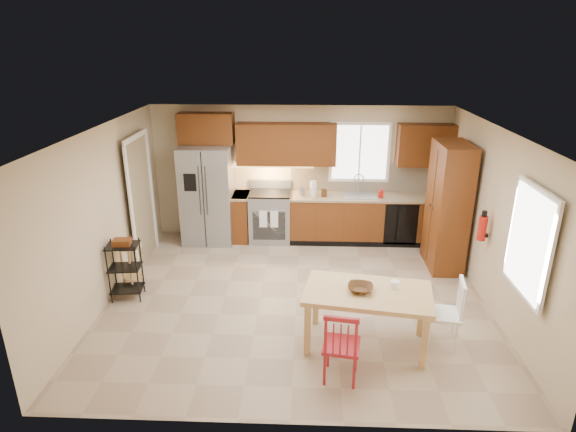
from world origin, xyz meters
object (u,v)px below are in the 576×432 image
(table_jar, at_px, (395,286))
(chair_white, at_px, (443,313))
(pantry, at_px, (448,207))
(fire_extinguisher, at_px, (482,228))
(chair_red, at_px, (342,344))
(utility_cart, at_px, (126,270))
(bar_stool, at_px, (132,267))
(range_stove, at_px, (270,217))
(soap_bottle, at_px, (381,193))
(table_bowl, at_px, (360,291))
(refrigerator, at_px, (208,195))
(dining_table, at_px, (366,319))

(table_jar, bearing_deg, chair_white, -4.19)
(pantry, bearing_deg, fire_extinguisher, -79.22)
(chair_red, bearing_deg, utility_cart, 160.35)
(chair_red, relative_size, chair_white, 1.00)
(fire_extinguisher, height_order, bar_stool, fire_extinguisher)
(chair_red, bearing_deg, range_stove, 114.70)
(soap_bottle, distance_m, table_jar, 3.13)
(fire_extinguisher, distance_m, utility_cart, 5.18)
(chair_white, bearing_deg, pantry, -5.35)
(soap_bottle, relative_size, bar_stool, 0.25)
(pantry, bearing_deg, table_jar, -118.55)
(chair_white, distance_m, table_bowl, 1.09)
(chair_red, relative_size, table_jar, 7.06)
(chair_red, xyz_separation_m, table_bowl, (0.25, 0.65, 0.30))
(utility_cart, bearing_deg, refrigerator, 63.90)
(soap_bottle, height_order, chair_red, soap_bottle)
(range_stove, distance_m, bar_stool, 2.81)
(range_stove, bearing_deg, dining_table, -66.40)
(chair_red, bearing_deg, soap_bottle, 85.59)
(chair_white, bearing_deg, bar_stool, 83.41)
(dining_table, distance_m, chair_white, 0.95)
(table_bowl, distance_m, bar_stool, 3.56)
(table_bowl, height_order, table_jar, table_jar)
(soap_bottle, xyz_separation_m, table_bowl, (-0.68, -3.21, -0.24))
(range_stove, xyz_separation_m, table_bowl, (1.35, -3.30, 0.29))
(chair_red, height_order, utility_cart, chair_red)
(soap_bottle, xyz_separation_m, bar_stool, (-3.98, -1.93, -0.62))
(table_bowl, bearing_deg, refrigerator, 127.63)
(pantry, height_order, table_bowl, pantry)
(soap_bottle, xyz_separation_m, dining_table, (-0.59, -3.21, -0.62))
(refrigerator, xyz_separation_m, chair_white, (3.54, -3.19, -0.46))
(dining_table, bearing_deg, utility_cart, 172.38)
(table_jar, bearing_deg, utility_cart, 165.92)
(refrigerator, height_order, table_jar, refrigerator)
(dining_table, xyz_separation_m, utility_cart, (-3.39, 1.03, 0.07))
(pantry, relative_size, fire_extinguisher, 5.83)
(fire_extinguisher, bearing_deg, chair_red, -137.54)
(refrigerator, distance_m, utility_cart, 2.39)
(dining_table, xyz_separation_m, table_jar, (0.33, 0.10, 0.41))
(soap_bottle, height_order, utility_cart, soap_bottle)
(soap_bottle, height_order, dining_table, soap_bottle)
(range_stove, height_order, chair_red, range_stove)
(chair_red, relative_size, bar_stool, 1.19)
(soap_bottle, relative_size, pantry, 0.09)
(chair_red, height_order, table_bowl, chair_red)
(chair_red, bearing_deg, chair_white, 37.56)
(range_stove, xyz_separation_m, chair_red, (1.09, -3.95, -0.01))
(refrigerator, relative_size, table_bowl, 5.90)
(range_stove, distance_m, pantry, 3.19)
(fire_extinguisher, xyz_separation_m, chair_white, (-0.79, -1.21, -0.65))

